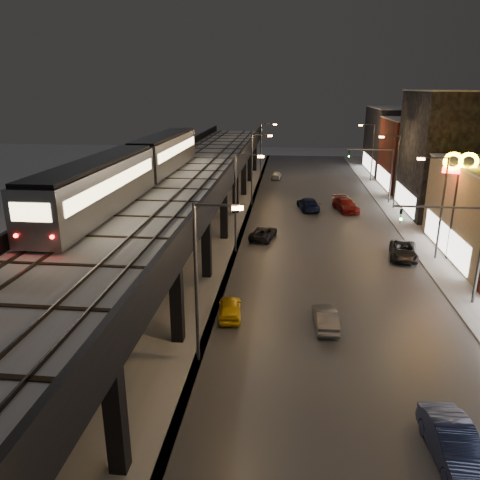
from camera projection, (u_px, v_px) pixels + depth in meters
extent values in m
cube|color=#46474D|center=(323.00, 241.00, 45.92)|extent=(17.00, 120.00, 0.06)
cube|color=#9FA1A8|center=(428.00, 244.00, 44.91)|extent=(4.00, 120.00, 0.14)
cube|color=#9FA1A8|center=(188.00, 237.00, 47.27)|extent=(11.00, 120.00, 0.06)
cube|color=black|center=(179.00, 187.00, 42.64)|extent=(9.00, 100.00, 1.00)
cube|color=black|center=(115.00, 414.00, 17.73)|extent=(0.70, 0.70, 5.30)
cube|color=black|center=(13.00, 351.00, 17.33)|extent=(8.00, 0.60, 0.50)
cube|color=black|center=(55.00, 295.00, 27.92)|extent=(0.70, 0.70, 5.30)
cube|color=black|center=(177.00, 300.00, 27.18)|extent=(0.70, 0.70, 5.30)
cube|color=black|center=(112.00, 258.00, 26.77)|extent=(8.00, 0.60, 0.50)
cube|color=black|center=(115.00, 242.00, 37.37)|extent=(0.70, 0.70, 5.30)
cube|color=black|center=(206.00, 245.00, 36.63)|extent=(0.70, 0.70, 5.30)
cube|color=black|center=(159.00, 213.00, 36.22)|extent=(8.00, 0.60, 0.50)
cube|color=black|center=(151.00, 211.00, 46.82)|extent=(0.70, 0.70, 5.30)
cube|color=black|center=(224.00, 213.00, 46.08)|extent=(0.70, 0.70, 5.30)
cube|color=black|center=(186.00, 187.00, 45.67)|extent=(8.00, 0.60, 0.50)
cube|color=black|center=(175.00, 190.00, 56.27)|extent=(0.70, 0.70, 5.30)
cube|color=black|center=(236.00, 191.00, 55.53)|extent=(0.70, 0.70, 5.30)
cube|color=black|center=(204.00, 170.00, 55.12)|extent=(8.00, 0.60, 0.50)
cube|color=black|center=(191.00, 175.00, 65.72)|extent=(0.70, 0.70, 5.30)
cube|color=black|center=(244.00, 176.00, 64.98)|extent=(0.70, 0.70, 5.30)
cube|color=black|center=(217.00, 158.00, 64.57)|extent=(8.00, 0.60, 0.50)
cube|color=black|center=(204.00, 164.00, 75.17)|extent=(0.70, 0.70, 5.30)
cube|color=black|center=(250.00, 165.00, 74.43)|extent=(0.70, 0.70, 5.30)
cube|color=black|center=(227.00, 149.00, 74.02)|extent=(8.00, 0.60, 0.50)
cube|color=black|center=(214.00, 155.00, 84.62)|extent=(0.70, 0.70, 5.30)
cube|color=black|center=(255.00, 156.00, 83.88)|extent=(0.70, 0.70, 5.30)
cube|color=black|center=(234.00, 142.00, 83.47)|extent=(8.00, 0.60, 0.50)
cube|color=#B2B7C1|center=(179.00, 180.00, 42.46)|extent=(8.40, 100.00, 0.16)
cube|color=#332D28|center=(144.00, 178.00, 42.73)|extent=(0.08, 98.00, 0.16)
cube|color=#332D28|center=(160.00, 178.00, 42.58)|extent=(0.08, 98.00, 0.16)
cube|color=#332D28|center=(193.00, 179.00, 42.28)|extent=(0.08, 98.00, 0.16)
cube|color=#332D28|center=(208.00, 179.00, 42.13)|extent=(0.08, 98.00, 0.16)
cube|color=black|center=(127.00, 221.00, 29.19)|extent=(7.80, 0.24, 0.06)
cube|color=black|center=(184.00, 175.00, 44.31)|extent=(7.80, 0.24, 0.06)
cube|color=black|center=(211.00, 153.00, 59.43)|extent=(7.80, 0.24, 0.06)
cube|color=black|center=(227.00, 139.00, 74.55)|extent=(7.80, 0.24, 0.06)
cube|color=black|center=(226.00, 176.00, 41.87)|extent=(0.30, 100.00, 1.10)
cube|color=black|center=(132.00, 174.00, 42.74)|extent=(0.30, 100.00, 1.10)
cube|color=white|center=(445.00, 239.00, 41.55)|extent=(0.10, 12.00, 2.40)
cube|color=black|center=(463.00, 154.00, 54.38)|extent=(12.00, 13.00, 14.00)
cube|color=white|center=(404.00, 198.00, 56.67)|extent=(0.10, 10.40, 2.40)
cube|color=#B2B7C1|center=(472.00, 90.00, 52.18)|extent=(12.20, 13.20, 0.16)
cube|color=brown|center=(427.00, 155.00, 68.23)|extent=(12.00, 12.00, 10.00)
cube|color=white|center=(383.00, 177.00, 69.90)|extent=(0.10, 9.60, 2.40)
cube|color=#B2B7C1|center=(432.00, 119.00, 66.65)|extent=(12.20, 12.20, 0.16)
cube|color=black|center=(406.00, 141.00, 81.31)|extent=(12.00, 16.00, 11.00)
cube|color=white|center=(368.00, 163.00, 83.13)|extent=(0.10, 12.80, 2.40)
cube|color=#B2B7C1|center=(409.00, 108.00, 79.57)|extent=(12.20, 16.20, 0.16)
cylinder|color=#38383A|center=(196.00, 286.00, 24.56)|extent=(0.18, 0.18, 9.00)
cube|color=#38383A|center=(216.00, 205.00, 23.08)|extent=(2.20, 0.12, 0.12)
cube|color=#E58847|center=(238.00, 208.00, 23.00)|extent=(0.55, 0.28, 0.18)
cylinder|color=#38383A|center=(235.00, 205.00, 41.57)|extent=(0.18, 0.18, 9.00)
cube|color=#38383A|center=(248.00, 155.00, 40.09)|extent=(2.20, 0.12, 0.12)
cube|color=#E58847|center=(261.00, 157.00, 40.01)|extent=(0.55, 0.28, 0.18)
cylinder|color=#38383A|center=(442.00, 210.00, 39.80)|extent=(0.18, 0.18, 9.00)
cube|color=#38383A|center=(435.00, 158.00, 38.54)|extent=(2.20, 0.12, 0.12)
cube|color=#E58847|center=(421.00, 159.00, 38.68)|extent=(0.55, 0.28, 0.18)
cylinder|color=#38383A|center=(252.00, 170.00, 58.58)|extent=(0.18, 0.18, 9.00)
cube|color=#38383A|center=(261.00, 135.00, 57.09)|extent=(2.20, 0.12, 0.12)
cube|color=#E58847|center=(270.00, 136.00, 57.02)|extent=(0.55, 0.28, 0.18)
cylinder|color=#38383A|center=(397.00, 173.00, 56.81)|extent=(0.18, 0.18, 9.00)
cube|color=#38383A|center=(391.00, 136.00, 55.55)|extent=(2.20, 0.12, 0.12)
cube|color=#E58847|center=(382.00, 137.00, 55.69)|extent=(0.55, 0.28, 0.18)
cylinder|color=#38383A|center=(261.00, 152.00, 75.58)|extent=(0.18, 0.18, 9.00)
cube|color=#38383A|center=(268.00, 124.00, 74.10)|extent=(2.20, 0.12, 0.12)
cube|color=#E58847|center=(275.00, 125.00, 74.03)|extent=(0.55, 0.28, 0.18)
cylinder|color=#38383A|center=(373.00, 153.00, 73.82)|extent=(0.18, 0.18, 9.00)
cube|color=#38383A|center=(368.00, 125.00, 72.55)|extent=(2.20, 0.12, 0.12)
cube|color=#E58847|center=(361.00, 125.00, 72.70)|extent=(0.55, 0.28, 0.18)
cylinder|color=#38383A|center=(480.00, 257.00, 31.60)|extent=(0.20, 0.20, 7.00)
cube|color=#38383A|center=(441.00, 207.00, 30.84)|extent=(6.00, 0.12, 0.12)
imported|color=black|center=(401.00, 213.00, 31.25)|extent=(0.20, 0.16, 1.00)
sphere|color=#0CFF26|center=(401.00, 218.00, 31.19)|extent=(0.18, 0.18, 0.18)
cylinder|color=#38383A|center=(391.00, 177.00, 59.95)|extent=(0.20, 0.20, 7.00)
cube|color=#38383A|center=(369.00, 150.00, 59.19)|extent=(6.00, 0.12, 0.12)
imported|color=black|center=(349.00, 153.00, 59.60)|extent=(0.20, 0.16, 1.00)
sphere|color=#0CFF26|center=(349.00, 155.00, 59.53)|extent=(0.18, 0.18, 0.18)
cube|color=gray|center=(98.00, 187.00, 30.69)|extent=(2.74, 16.54, 3.12)
cube|color=black|center=(96.00, 162.00, 30.16)|extent=(2.46, 16.06, 0.24)
cube|color=beige|center=(77.00, 181.00, 30.69)|extent=(0.05, 15.12, 0.85)
cube|color=beige|center=(118.00, 181.00, 30.42)|extent=(0.05, 15.12, 0.85)
cube|color=gray|center=(165.00, 152.00, 47.01)|extent=(2.74, 16.54, 3.12)
cube|color=black|center=(165.00, 135.00, 46.49)|extent=(2.46, 16.06, 0.24)
cube|color=beige|center=(152.00, 148.00, 47.02)|extent=(0.05, 15.12, 0.85)
cube|color=beige|center=(179.00, 148.00, 46.74)|extent=(0.05, 15.12, 0.85)
cube|color=beige|center=(30.00, 212.00, 22.72)|extent=(2.08, 0.05, 0.94)
sphere|color=#FF0C0C|center=(15.00, 236.00, 23.18)|extent=(0.19, 0.19, 0.19)
sphere|color=#FF0C0C|center=(52.00, 237.00, 22.99)|extent=(0.19, 0.19, 0.19)
imported|color=yellow|center=(230.00, 309.00, 30.63)|extent=(1.82, 3.77, 1.24)
imported|color=#454647|center=(325.00, 319.00, 29.31)|extent=(1.51, 3.89, 1.26)
imported|color=black|center=(263.00, 233.00, 46.46)|extent=(2.90, 4.71, 1.22)
imported|color=#0A1334|center=(308.00, 204.00, 57.32)|extent=(2.98, 5.45, 1.50)
imported|color=silver|center=(276.00, 175.00, 76.72)|extent=(1.73, 3.84, 1.28)
imported|color=#161F42|center=(454.00, 446.00, 18.72)|extent=(1.86, 4.71, 1.52)
imported|color=black|center=(403.00, 251.00, 41.14)|extent=(3.02, 5.18, 1.35)
imported|color=maroon|center=(346.00, 205.00, 56.76)|extent=(3.33, 5.54, 1.50)
imported|color=silver|center=(343.00, 200.00, 59.59)|extent=(2.93, 4.49, 1.42)
cylinder|color=#38383A|center=(453.00, 218.00, 39.94)|extent=(0.24, 0.24, 7.57)
cube|color=#FF0C0C|center=(460.00, 171.00, 38.67)|extent=(2.65, 0.25, 0.47)
torus|color=#FFBD00|center=(453.00, 161.00, 38.49)|extent=(1.56, 0.71, 1.53)
torus|color=#FFBD00|center=(469.00, 162.00, 38.37)|extent=(1.56, 0.71, 1.53)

